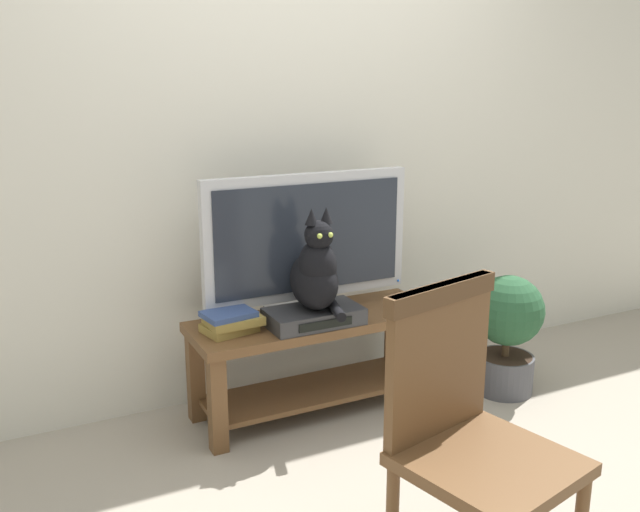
{
  "coord_description": "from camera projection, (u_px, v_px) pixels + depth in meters",
  "views": [
    {
      "loc": [
        -1.35,
        -2.16,
        1.56
      ],
      "look_at": [
        -0.01,
        0.53,
        0.78
      ],
      "focal_mm": 38.81,
      "sensor_mm": 36.0,
      "label": 1
    }
  ],
  "objects": [
    {
      "name": "ground_plane",
      "position": [
        379.0,
        468.0,
        2.84
      ],
      "size": [
        12.0,
        12.0,
        0.0
      ],
      "primitive_type": "plane",
      "color": "gray"
    },
    {
      "name": "back_wall",
      "position": [
        280.0,
        111.0,
        3.34
      ],
      "size": [
        7.0,
        0.12,
        2.8
      ],
      "primitive_type": "cube",
      "color": "beige",
      "rests_on": "ground"
    },
    {
      "name": "tv_stand",
      "position": [
        315.0,
        347.0,
        3.26
      ],
      "size": [
        1.18,
        0.42,
        0.47
      ],
      "color": "brown",
      "rests_on": "ground"
    },
    {
      "name": "tv",
      "position": [
        308.0,
        241.0,
        3.21
      ],
      "size": [
        1.02,
        0.2,
        0.66
      ],
      "color": "#B7B7BC",
      "rests_on": "tv_stand"
    },
    {
      "name": "media_box",
      "position": [
        314.0,
        316.0,
        3.12
      ],
      "size": [
        0.43,
        0.24,
        0.08
      ],
      "color": "#2D2D30",
      "rests_on": "tv_stand"
    },
    {
      "name": "cat",
      "position": [
        316.0,
        272.0,
        3.05
      ],
      "size": [
        0.21,
        0.37,
        0.47
      ],
      "color": "black",
      "rests_on": "media_box"
    },
    {
      "name": "wooden_chair",
      "position": [
        466.0,
        424.0,
        2.06
      ],
      "size": [
        0.54,
        0.54,
        0.97
      ],
      "color": "brown",
      "rests_on": "ground"
    },
    {
      "name": "book_stack",
      "position": [
        231.0,
        321.0,
        3.02
      ],
      "size": [
        0.26,
        0.21,
        0.1
      ],
      "color": "olive",
      "rests_on": "tv_stand"
    },
    {
      "name": "potted_plant",
      "position": [
        507.0,
        328.0,
        3.46
      ],
      "size": [
        0.35,
        0.35,
        0.61
      ],
      "color": "#47474C",
      "rests_on": "ground"
    }
  ]
}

